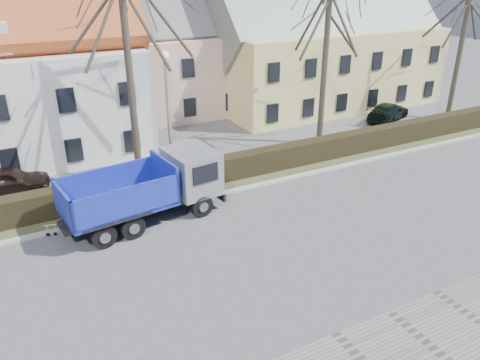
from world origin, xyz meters
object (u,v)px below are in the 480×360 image
dump_truck (139,192)px  cart_frame (46,230)px  streetlight (169,120)px  parked_car_b (388,112)px  parked_car_a (8,180)px

dump_truck → cart_frame: 4.17m
streetlight → parked_car_b: bearing=9.8°
cart_frame → parked_car_b: 25.36m
parked_car_a → cart_frame: bearing=-157.8°
streetlight → parked_car_b: size_ratio=1.54×
parked_car_a → parked_car_b: (25.81, 0.31, -0.01)m
parked_car_b → parked_car_a: bearing=66.0°
streetlight → parked_car_b: 18.55m
dump_truck → cart_frame: size_ratio=10.97×
cart_frame → parked_car_b: parked_car_b is taller
streetlight → cart_frame: bearing=-158.6°
cart_frame → dump_truck: bearing=-8.9°
parked_car_a → parked_car_b: size_ratio=0.87×
streetlight → parked_car_a: size_ratio=1.77×
dump_truck → streetlight: bearing=42.9°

